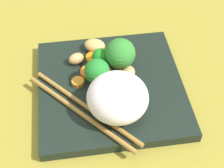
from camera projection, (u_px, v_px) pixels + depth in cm
name	position (u px, v px, depth cm)	size (l,w,h in cm)	color
ground_plane	(111.00, 95.00, 60.50)	(110.00, 110.00, 2.00)	olive
square_plate	(111.00, 88.00, 59.09)	(24.15, 24.15, 1.79)	black
rice_mound	(116.00, 98.00, 52.00)	(9.25, 9.40, 6.86)	white
broccoli_floret_0	(97.00, 72.00, 56.43)	(4.24, 4.24, 5.13)	#5B9340
broccoli_floret_1	(101.00, 58.00, 59.25)	(3.08, 3.08, 4.16)	#628F4B
broccoli_floret_2	(120.00, 54.00, 57.69)	(5.14, 5.14, 6.57)	#78B158
carrot_slice_0	(90.00, 72.00, 59.77)	(3.16, 3.16, 0.72)	orange
carrot_slice_1	(107.00, 88.00, 57.52)	(3.18, 3.18, 0.56)	orange
carrot_slice_2	(78.00, 82.00, 58.18)	(2.12, 2.12, 0.80)	orange
carrot_slice_3	(94.00, 58.00, 62.06)	(3.04, 3.04, 0.77)	orange
carrot_slice_4	(106.00, 75.00, 59.34)	(3.05, 3.05, 0.62)	orange
pepper_chunk_0	(124.00, 52.00, 62.53)	(3.10, 2.58, 1.62)	red
pepper_chunk_1	(118.00, 80.00, 57.91)	(2.15, 1.81, 1.69)	red
chicken_piece_0	(113.00, 51.00, 62.31)	(2.66, 1.91, 2.03)	tan
chicken_piece_1	(76.00, 59.00, 61.11)	(2.80, 1.99, 1.96)	tan
chicken_piece_2	(95.00, 46.00, 63.23)	(3.87, 2.93, 2.17)	#D8AE5C
chicken_piece_3	(128.00, 72.00, 58.75)	(2.72, 2.42, 2.12)	tan
chopstick_pair	(83.00, 110.00, 54.33)	(15.87, 18.48, 0.75)	#A27635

